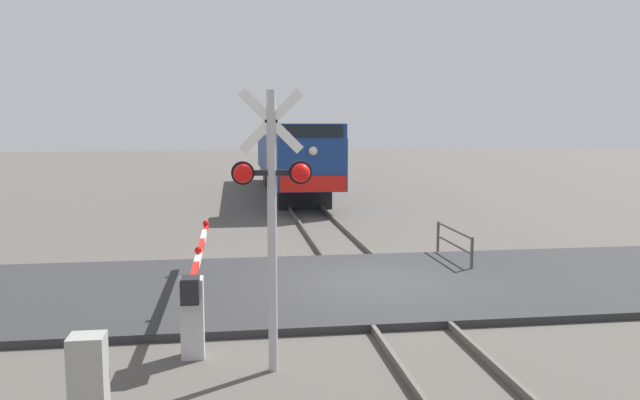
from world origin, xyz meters
The scene contains 9 objects.
ground_plane centered at (0.00, 0.00, 0.00)m, with size 160.00×160.00×0.00m, color #514C47.
rail_track_left centered at (-0.72, 0.00, 0.07)m, with size 0.08×80.00×0.15m, color #59544C.
rail_track_right centered at (0.72, 0.00, 0.07)m, with size 0.08×80.00×0.15m, color #59544C.
road_surface centered at (0.00, 0.00, 0.08)m, with size 36.00×6.08×0.15m, color #2D2D30.
locomotive centered at (0.00, 19.95, 1.97)m, with size 2.82×18.95×3.79m.
crossing_signal centered at (-2.61, -4.53, 2.66)m, with size 1.18×0.33×4.24m.
crossing_gate centered at (-3.85, -2.88, 0.89)m, with size 0.36×6.61×1.41m.
utility_cabinet centered at (-4.89, -6.31, 0.64)m, with size 0.41×0.37×1.28m, color #999993.
guard_railing centered at (2.71, 2.22, 0.62)m, with size 0.08×2.66×0.95m.
Camera 1 is at (-3.18, -13.62, 3.71)m, focal length 34.91 mm.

